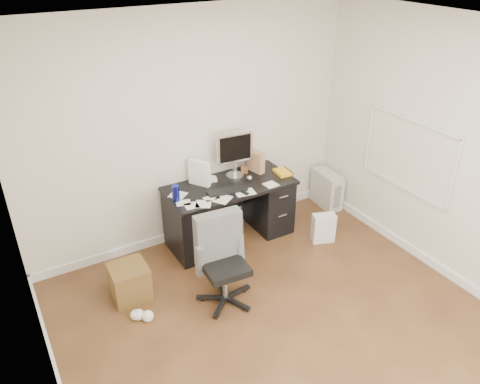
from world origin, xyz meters
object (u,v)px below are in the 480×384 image
object	(u,v)px
office_chair	(225,263)
pc_tower	(327,189)
wicker_basket	(130,282)
desk	(230,210)
lcd_monitor	(235,155)
keyboard	(227,190)

from	to	relation	value
office_chair	pc_tower	distance (m)	2.38
office_chair	wicker_basket	size ratio (longest dim) A/B	2.59
wicker_basket	desk	bearing A→B (deg)	16.28
lcd_monitor	keyboard	size ratio (longest dim) A/B	1.23
lcd_monitor	pc_tower	size ratio (longest dim) A/B	1.15
office_chair	pc_tower	bearing A→B (deg)	29.83
desk	wicker_basket	world-z (taller)	desk
keyboard	pc_tower	distance (m)	1.75
desk	keyboard	size ratio (longest dim) A/B	3.28
office_chair	wicker_basket	bearing A→B (deg)	150.14
keyboard	wicker_basket	distance (m)	1.44
desk	pc_tower	world-z (taller)	desk
desk	lcd_monitor	size ratio (longest dim) A/B	2.68
desk	lcd_monitor	bearing A→B (deg)	45.08
lcd_monitor	wicker_basket	bearing A→B (deg)	-155.40
keyboard	office_chair	xyz separation A→B (m)	(-0.48, -0.83, -0.28)
keyboard	desk	bearing A→B (deg)	58.16
lcd_monitor	wicker_basket	world-z (taller)	lcd_monitor
desk	pc_tower	distance (m)	1.55
lcd_monitor	keyboard	distance (m)	0.48
desk	pc_tower	bearing A→B (deg)	2.01
desk	lcd_monitor	world-z (taller)	lcd_monitor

